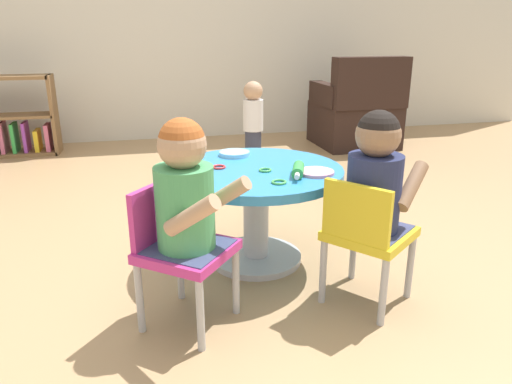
{
  "coord_description": "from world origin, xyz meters",
  "views": [
    {
      "loc": [
        -0.5,
        -2.05,
        1.06
      ],
      "look_at": [
        0.0,
        0.0,
        0.35
      ],
      "focal_mm": 33.49,
      "sensor_mm": 36.0,
      "label": 1
    }
  ],
  "objects_px": {
    "bookshelf_low": "(1,123)",
    "toddler_standing": "(253,119)",
    "armchair_dark": "(357,114)",
    "seated_child_left": "(186,191)",
    "seated_child_right": "(375,177)",
    "craft_scissors": "(187,165)",
    "child_chair_right": "(366,234)",
    "craft_table": "(256,194)",
    "rolling_pin": "(298,170)",
    "child_chair_left": "(179,248)"
  },
  "relations": [
    {
      "from": "seated_child_right",
      "to": "toddler_standing",
      "type": "height_order",
      "value": "seated_child_right"
    },
    {
      "from": "armchair_dark",
      "to": "seated_child_left",
      "type": "bearing_deg",
      "value": -125.81
    },
    {
      "from": "seated_child_left",
      "to": "child_chair_right",
      "type": "bearing_deg",
      "value": -2.31
    },
    {
      "from": "bookshelf_low",
      "to": "craft_scissors",
      "type": "xyz_separation_m",
      "value": [
        1.4,
        -2.44,
        0.18
      ]
    },
    {
      "from": "child_chair_right",
      "to": "armchair_dark",
      "type": "relative_size",
      "value": 0.63
    },
    {
      "from": "craft_table",
      "to": "bookshelf_low",
      "type": "relative_size",
      "value": 0.86
    },
    {
      "from": "bookshelf_low",
      "to": "toddler_standing",
      "type": "relative_size",
      "value": 1.38
    },
    {
      "from": "seated_child_left",
      "to": "seated_child_right",
      "type": "distance_m",
      "value": 0.72
    },
    {
      "from": "seated_child_left",
      "to": "craft_scissors",
      "type": "height_order",
      "value": "seated_child_left"
    },
    {
      "from": "toddler_standing",
      "to": "seated_child_left",
      "type": "bearing_deg",
      "value": -108.9
    },
    {
      "from": "child_chair_left",
      "to": "seated_child_left",
      "type": "xyz_separation_m",
      "value": [
        0.03,
        -0.03,
        0.23
      ]
    },
    {
      "from": "child_chair_left",
      "to": "seated_child_right",
      "type": "distance_m",
      "value": 0.79
    },
    {
      "from": "rolling_pin",
      "to": "craft_scissors",
      "type": "relative_size",
      "value": 1.63
    },
    {
      "from": "seated_child_right",
      "to": "toddler_standing",
      "type": "xyz_separation_m",
      "value": [
        0.07,
        2.31,
        -0.17
      ]
    },
    {
      "from": "toddler_standing",
      "to": "craft_table",
      "type": "bearing_deg",
      "value": -102.95
    },
    {
      "from": "child_chair_left",
      "to": "seated_child_right",
      "type": "xyz_separation_m",
      "value": [
        0.75,
        -0.03,
        0.23
      ]
    },
    {
      "from": "bookshelf_low",
      "to": "craft_scissors",
      "type": "distance_m",
      "value": 2.81
    },
    {
      "from": "armchair_dark",
      "to": "craft_scissors",
      "type": "bearing_deg",
      "value": -131.79
    },
    {
      "from": "craft_table",
      "to": "craft_scissors",
      "type": "distance_m",
      "value": 0.35
    },
    {
      "from": "child_chair_left",
      "to": "toddler_standing",
      "type": "height_order",
      "value": "toddler_standing"
    },
    {
      "from": "rolling_pin",
      "to": "armchair_dark",
      "type": "bearing_deg",
      "value": 59.42
    },
    {
      "from": "seated_child_left",
      "to": "toddler_standing",
      "type": "height_order",
      "value": "seated_child_left"
    },
    {
      "from": "bookshelf_low",
      "to": "craft_scissors",
      "type": "relative_size",
      "value": 6.8
    },
    {
      "from": "child_chair_left",
      "to": "child_chair_right",
      "type": "relative_size",
      "value": 1.0
    },
    {
      "from": "child_chair_left",
      "to": "armchair_dark",
      "type": "distance_m",
      "value": 3.2
    },
    {
      "from": "child_chair_right",
      "to": "toddler_standing",
      "type": "distance_m",
      "value": 2.34
    },
    {
      "from": "seated_child_left",
      "to": "seated_child_right",
      "type": "bearing_deg",
      "value": -0.28
    },
    {
      "from": "child_chair_left",
      "to": "rolling_pin",
      "type": "xyz_separation_m",
      "value": [
        0.54,
        0.27,
        0.19
      ]
    },
    {
      "from": "seated_child_right",
      "to": "seated_child_left",
      "type": "bearing_deg",
      "value": 179.72
    },
    {
      "from": "child_chair_right",
      "to": "bookshelf_low",
      "type": "height_order",
      "value": "bookshelf_low"
    },
    {
      "from": "seated_child_left",
      "to": "bookshelf_low",
      "type": "bearing_deg",
      "value": 114.01
    },
    {
      "from": "craft_table",
      "to": "child_chair_left",
      "type": "height_order",
      "value": "child_chair_left"
    },
    {
      "from": "child_chair_right",
      "to": "craft_scissors",
      "type": "height_order",
      "value": "child_chair_right"
    },
    {
      "from": "seated_child_left",
      "to": "rolling_pin",
      "type": "xyz_separation_m",
      "value": [
        0.51,
        0.29,
        -0.04
      ]
    },
    {
      "from": "bookshelf_low",
      "to": "toddler_standing",
      "type": "distance_m",
      "value": 2.24
    },
    {
      "from": "child_chair_left",
      "to": "seated_child_right",
      "type": "height_order",
      "value": "seated_child_right"
    },
    {
      "from": "child_chair_left",
      "to": "rolling_pin",
      "type": "distance_m",
      "value": 0.64
    },
    {
      "from": "child_chair_left",
      "to": "bookshelf_low",
      "type": "bearing_deg",
      "value": 113.69
    },
    {
      "from": "armchair_dark",
      "to": "craft_scissors",
      "type": "relative_size",
      "value": 6.22
    },
    {
      "from": "craft_table",
      "to": "seated_child_left",
      "type": "relative_size",
      "value": 1.57
    },
    {
      "from": "child_chair_right",
      "to": "craft_scissors",
      "type": "distance_m",
      "value": 0.88
    },
    {
      "from": "armchair_dark",
      "to": "craft_scissors",
      "type": "xyz_separation_m",
      "value": [
        -1.82,
        -2.03,
        0.16
      ]
    },
    {
      "from": "seated_child_left",
      "to": "armchair_dark",
      "type": "relative_size",
      "value": 0.6
    },
    {
      "from": "rolling_pin",
      "to": "toddler_standing",
      "type": "bearing_deg",
      "value": 82.16
    },
    {
      "from": "bookshelf_low",
      "to": "toddler_standing",
      "type": "bearing_deg",
      "value": -18.0
    },
    {
      "from": "child_chair_right",
      "to": "bookshelf_low",
      "type": "relative_size",
      "value": 0.58
    },
    {
      "from": "seated_child_right",
      "to": "craft_scissors",
      "type": "bearing_deg",
      "value": 139.36
    },
    {
      "from": "armchair_dark",
      "to": "toddler_standing",
      "type": "bearing_deg",
      "value": -165.1
    },
    {
      "from": "craft_table",
      "to": "child_chair_left",
      "type": "xyz_separation_m",
      "value": [
        -0.4,
        -0.43,
        -0.04
      ]
    },
    {
      "from": "rolling_pin",
      "to": "child_chair_left",
      "type": "bearing_deg",
      "value": -153.74
    }
  ]
}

